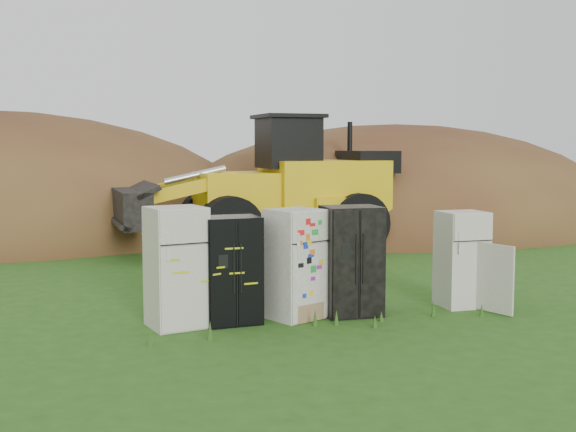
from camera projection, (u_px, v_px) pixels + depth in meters
name	position (u px, v px, depth m)	size (l,w,h in m)	color
ground	(329.00, 316.00, 11.67)	(120.00, 120.00, 0.00)	#245015
fridge_leftmost	(176.00, 267.00, 10.91)	(0.81, 0.77, 1.83)	silver
fridge_black_side	(231.00, 270.00, 11.15)	(0.87, 0.68, 1.66)	black
fridge_sticker	(295.00, 264.00, 11.45)	(0.78, 0.72, 1.75)	silver
fridge_dark_mid	(351.00, 261.00, 11.69)	(0.91, 0.74, 1.77)	black
fridge_open_door	(462.00, 259.00, 12.31)	(0.74, 0.68, 1.63)	silver
wheel_loader	(256.00, 183.00, 18.62)	(7.34, 2.97, 3.55)	gold
dirt_mound_right	(394.00, 226.00, 24.59)	(16.29, 11.95, 6.93)	#4A2418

